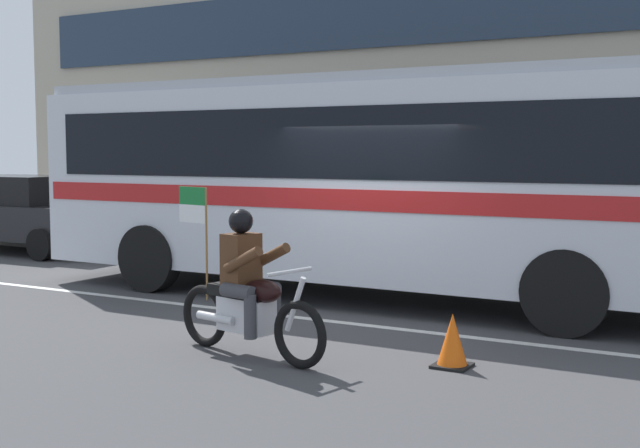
{
  "coord_description": "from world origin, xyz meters",
  "views": [
    {
      "loc": [
        4.83,
        -9.82,
        2.18
      ],
      "look_at": [
        -0.41,
        -0.58,
        1.24
      ],
      "focal_mm": 46.89,
      "sensor_mm": 36.0,
      "label": 1
    }
  ],
  "objects_px": {
    "motorcycle_with_rider": "(247,294)",
    "parked_hatchback_downstreet": "(23,213)",
    "fire_hydrant": "(340,237)",
    "transit_bus": "(379,171)",
    "traffic_cone": "(452,342)"
  },
  "relations": [
    {
      "from": "motorcycle_with_rider",
      "to": "fire_hydrant",
      "type": "distance_m",
      "value": 7.4
    },
    {
      "from": "motorcycle_with_rider",
      "to": "traffic_cone",
      "type": "xyz_separation_m",
      "value": [
        2.05,
        0.65,
        -0.41
      ]
    },
    {
      "from": "fire_hydrant",
      "to": "motorcycle_with_rider",
      "type": "bearing_deg",
      "value": -69.39
    },
    {
      "from": "motorcycle_with_rider",
      "to": "traffic_cone",
      "type": "height_order",
      "value": "motorcycle_with_rider"
    },
    {
      "from": "transit_bus",
      "to": "motorcycle_with_rider",
      "type": "bearing_deg",
      "value": -85.7
    },
    {
      "from": "transit_bus",
      "to": "fire_hydrant",
      "type": "distance_m",
      "value": 4.11
    },
    {
      "from": "parked_hatchback_downstreet",
      "to": "traffic_cone",
      "type": "bearing_deg",
      "value": -21.69
    },
    {
      "from": "transit_bus",
      "to": "fire_hydrant",
      "type": "relative_size",
      "value": 14.48
    },
    {
      "from": "transit_bus",
      "to": "traffic_cone",
      "type": "relative_size",
      "value": 19.75
    },
    {
      "from": "parked_hatchback_downstreet",
      "to": "transit_bus",
      "type": "bearing_deg",
      "value": -8.65
    },
    {
      "from": "motorcycle_with_rider",
      "to": "parked_hatchback_downstreet",
      "type": "height_order",
      "value": "motorcycle_with_rider"
    },
    {
      "from": "motorcycle_with_rider",
      "to": "fire_hydrant",
      "type": "xyz_separation_m",
      "value": [
        -2.61,
        6.93,
        -0.15
      ]
    },
    {
      "from": "transit_bus",
      "to": "parked_hatchback_downstreet",
      "type": "bearing_deg",
      "value": 171.35
    },
    {
      "from": "transit_bus",
      "to": "parked_hatchback_downstreet",
      "type": "xyz_separation_m",
      "value": [
        -9.13,
        1.39,
        -1.03
      ]
    },
    {
      "from": "motorcycle_with_rider",
      "to": "traffic_cone",
      "type": "distance_m",
      "value": 2.18
    }
  ]
}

